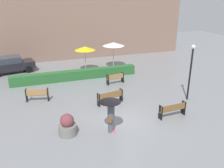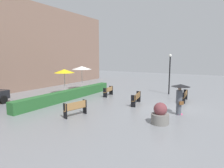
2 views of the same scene
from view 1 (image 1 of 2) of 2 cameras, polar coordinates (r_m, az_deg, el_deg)
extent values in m
plane|color=gray|center=(13.98, 2.05, -9.32)|extent=(60.00, 60.00, 0.00)
cube|color=brown|center=(14.89, 14.31, -6.07)|extent=(1.81, 0.34, 0.04)
cube|color=brown|center=(14.69, 14.71, -5.52)|extent=(1.80, 0.14, 0.40)
cube|color=black|center=(14.42, 11.65, -6.80)|extent=(0.08, 0.34, 0.88)
cube|color=black|center=(15.37, 16.89, -5.52)|extent=(0.08, 0.34, 0.88)
cube|color=#9E7242|center=(19.80, 0.75, 1.38)|extent=(1.56, 0.49, 0.04)
cube|color=#9E7242|center=(19.60, 0.97, 1.84)|extent=(1.52, 0.25, 0.39)
cube|color=black|center=(19.48, -1.06, 0.98)|extent=(0.11, 0.38, 0.86)
cube|color=black|center=(20.12, 2.55, 1.61)|extent=(0.11, 0.38, 0.86)
cube|color=#9E7242|center=(17.32, -17.58, -2.51)|extent=(1.60, 0.60, 0.04)
cube|color=#9E7242|center=(17.11, -17.75, -1.93)|extent=(1.56, 0.42, 0.45)
cube|color=black|center=(17.47, -19.96, -2.58)|extent=(0.14, 0.33, 0.92)
cube|color=black|center=(17.16, -15.20, -2.45)|extent=(0.14, 0.33, 0.92)
cube|color=brown|center=(16.15, -0.51, -3.24)|extent=(1.90, 0.56, 0.04)
cube|color=brown|center=(15.94, -0.27, -2.64)|extent=(1.87, 0.37, 0.43)
cube|color=black|center=(15.76, -3.29, -3.89)|extent=(0.12, 0.34, 0.90)
cube|color=black|center=(16.54, 2.21, -2.64)|extent=(0.12, 0.34, 0.90)
cylinder|color=#4C515B|center=(12.94, -0.24, -10.02)|extent=(0.32, 0.32, 0.76)
cube|color=#F2598C|center=(13.10, 0.00, -11.36)|extent=(0.41, 0.41, 0.08)
cylinder|color=#4C515B|center=(12.56, -0.25, -6.90)|extent=(0.38, 0.38, 0.82)
sphere|color=tan|center=(12.33, -0.25, -4.77)|extent=(0.21, 0.21, 0.21)
cube|color=brown|center=(12.55, -0.61, -8.81)|extent=(0.27, 0.27, 0.22)
cylinder|color=black|center=(12.35, -0.45, -5.89)|extent=(0.02, 0.02, 0.90)
cone|color=black|center=(12.15, -0.46, -4.00)|extent=(1.14, 1.14, 0.16)
cylinder|color=slate|center=(13.00, -10.66, -10.78)|extent=(0.98, 0.98, 0.56)
sphere|color=brown|center=(12.72, -10.82, -8.67)|extent=(0.73, 0.73, 0.73)
cylinder|color=black|center=(17.16, 18.31, 2.12)|extent=(0.12, 0.12, 3.68)
sphere|color=white|center=(16.68, 19.06, 8.51)|extent=(0.28, 0.28, 0.28)
cylinder|color=silver|center=(22.82, -6.43, 5.72)|extent=(0.06, 0.06, 2.31)
cone|color=yellow|center=(22.56, -6.55, 8.56)|extent=(1.94, 1.94, 0.35)
cylinder|color=silver|center=(23.82, 0.36, 6.69)|extent=(0.06, 0.06, 2.48)
cone|color=white|center=(23.56, 0.36, 9.61)|extent=(2.15, 2.15, 0.35)
cube|color=#28602D|center=(21.03, -8.67, 2.19)|extent=(10.99, 0.70, 0.83)
cube|color=#846656|center=(27.70, -10.49, 15.87)|extent=(28.00, 1.20, 9.68)
cube|color=black|center=(24.57, -23.18, 4.06)|extent=(4.45, 2.48, 0.70)
cube|color=#333842|center=(24.40, -23.85, 5.38)|extent=(2.45, 1.98, 0.55)
cylinder|color=black|center=(25.68, -20.21, 4.31)|extent=(0.67, 0.33, 0.64)
cylinder|color=black|center=(24.01, -19.43, 3.33)|extent=(0.67, 0.33, 0.64)
camera|label=2|loc=(12.45, -63.07, -6.51)|focal=30.96mm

